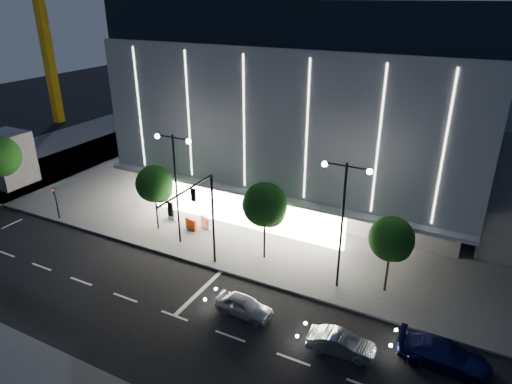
{
  "coord_description": "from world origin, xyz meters",
  "views": [
    {
      "loc": [
        17.01,
        -19.45,
        18.38
      ],
      "look_at": [
        2.92,
        7.73,
        5.0
      ],
      "focal_mm": 32.0,
      "sensor_mm": 36.0,
      "label": 1
    }
  ],
  "objects_px": {
    "traffic_mast": "(201,210)",
    "barrier_d": "(206,222)",
    "tree_mid": "(265,207)",
    "barrier_c": "(191,224)",
    "ped_signal_far": "(56,200)",
    "car_lead": "(244,306)",
    "tree_right": "(392,241)",
    "car_third": "(444,354)",
    "street_lamp_west": "(175,174)",
    "tree_left": "(155,186)",
    "street_lamp_east": "(343,209)",
    "car_second": "(341,344)",
    "barrier_b": "(172,214)"
  },
  "relations": [
    {
      "from": "tree_mid",
      "to": "car_lead",
      "type": "bearing_deg",
      "value": -74.86
    },
    {
      "from": "ped_signal_far",
      "to": "car_third",
      "type": "height_order",
      "value": "ped_signal_far"
    },
    {
      "from": "traffic_mast",
      "to": "car_third",
      "type": "height_order",
      "value": "traffic_mast"
    },
    {
      "from": "ped_signal_far",
      "to": "car_second",
      "type": "distance_m",
      "value": 27.49
    },
    {
      "from": "street_lamp_east",
      "to": "barrier_d",
      "type": "xyz_separation_m",
      "value": [
        -12.47,
        2.95,
        -5.31
      ]
    },
    {
      "from": "tree_right",
      "to": "street_lamp_west",
      "type": "bearing_deg",
      "value": -176.36
    },
    {
      "from": "car_third",
      "to": "barrier_d",
      "type": "xyz_separation_m",
      "value": [
        -19.75,
        7.08,
        -0.05
      ]
    },
    {
      "from": "street_lamp_east",
      "to": "street_lamp_west",
      "type": "bearing_deg",
      "value": 180.0
    },
    {
      "from": "street_lamp_west",
      "to": "tree_left",
      "type": "height_order",
      "value": "street_lamp_west"
    },
    {
      "from": "tree_mid",
      "to": "street_lamp_west",
      "type": "bearing_deg",
      "value": -171.74
    },
    {
      "from": "tree_mid",
      "to": "tree_right",
      "type": "xyz_separation_m",
      "value": [
        9.0,
        -0.0,
        -0.45
      ]
    },
    {
      "from": "tree_left",
      "to": "tree_mid",
      "type": "bearing_deg",
      "value": 0.0
    },
    {
      "from": "street_lamp_west",
      "to": "barrier_d",
      "type": "bearing_deg",
      "value": 79.76
    },
    {
      "from": "tree_mid",
      "to": "barrier_d",
      "type": "height_order",
      "value": "tree_mid"
    },
    {
      "from": "tree_left",
      "to": "barrier_c",
      "type": "relative_size",
      "value": 5.2
    },
    {
      "from": "ped_signal_far",
      "to": "barrier_d",
      "type": "bearing_deg",
      "value": 19.55
    },
    {
      "from": "car_lead",
      "to": "barrier_c",
      "type": "height_order",
      "value": "car_lead"
    },
    {
      "from": "street_lamp_west",
      "to": "car_third",
      "type": "xyz_separation_m",
      "value": [
        20.28,
        -4.13,
        -5.26
      ]
    },
    {
      "from": "tree_left",
      "to": "barrier_d",
      "type": "relative_size",
      "value": 5.2
    },
    {
      "from": "ped_signal_far",
      "to": "barrier_b",
      "type": "height_order",
      "value": "ped_signal_far"
    },
    {
      "from": "tree_right",
      "to": "car_second",
      "type": "distance_m",
      "value": 7.61
    },
    {
      "from": "car_second",
      "to": "barrier_b",
      "type": "xyz_separation_m",
      "value": [
        -18.14,
        8.75,
        0.03
      ]
    },
    {
      "from": "car_third",
      "to": "barrier_c",
      "type": "bearing_deg",
      "value": 71.98
    },
    {
      "from": "traffic_mast",
      "to": "car_third",
      "type": "relative_size",
      "value": 1.47
    },
    {
      "from": "traffic_mast",
      "to": "street_lamp_east",
      "type": "height_order",
      "value": "street_lamp_east"
    },
    {
      "from": "ped_signal_far",
      "to": "tree_right",
      "type": "bearing_deg",
      "value": 5.14
    },
    {
      "from": "street_lamp_west",
      "to": "traffic_mast",
      "type": "bearing_deg",
      "value": -33.65
    },
    {
      "from": "traffic_mast",
      "to": "barrier_c",
      "type": "xyz_separation_m",
      "value": [
        -4.37,
        4.74,
        -4.38
      ]
    },
    {
      "from": "car_third",
      "to": "tree_left",
      "type": "bearing_deg",
      "value": 76.22
    },
    {
      "from": "street_lamp_east",
      "to": "ped_signal_far",
      "type": "xyz_separation_m",
      "value": [
        -25.0,
        -1.5,
        -4.07
      ]
    },
    {
      "from": "tree_left",
      "to": "barrier_c",
      "type": "distance_m",
      "value": 4.4
    },
    {
      "from": "tree_mid",
      "to": "barrier_c",
      "type": "xyz_separation_m",
      "value": [
        -7.4,
        1.06,
        -3.68
      ]
    },
    {
      "from": "street_lamp_west",
      "to": "barrier_c",
      "type": "bearing_deg",
      "value": 100.16
    },
    {
      "from": "car_third",
      "to": "barrier_d",
      "type": "relative_size",
      "value": 4.37
    },
    {
      "from": "traffic_mast",
      "to": "car_lead",
      "type": "relative_size",
      "value": 1.89
    },
    {
      "from": "street_lamp_east",
      "to": "tree_right",
      "type": "bearing_deg",
      "value": 18.63
    },
    {
      "from": "barrier_b",
      "to": "car_lead",
      "type": "bearing_deg",
      "value": -12.74
    },
    {
      "from": "ped_signal_far",
      "to": "car_second",
      "type": "bearing_deg",
      "value": -9.0
    },
    {
      "from": "car_third",
      "to": "barrier_d",
      "type": "bearing_deg",
      "value": 68.99
    },
    {
      "from": "barrier_d",
      "to": "tree_mid",
      "type": "bearing_deg",
      "value": 1.84
    },
    {
      "from": "traffic_mast",
      "to": "car_third",
      "type": "bearing_deg",
      "value": -5.15
    },
    {
      "from": "car_lead",
      "to": "car_second",
      "type": "xyz_separation_m",
      "value": [
        6.37,
        -0.43,
        -0.02
      ]
    },
    {
      "from": "traffic_mast",
      "to": "tree_right",
      "type": "bearing_deg",
      "value": 17.02
    },
    {
      "from": "ped_signal_far",
      "to": "barrier_c",
      "type": "distance_m",
      "value": 12.23
    },
    {
      "from": "traffic_mast",
      "to": "barrier_d",
      "type": "distance_m",
      "value": 7.92
    },
    {
      "from": "street_lamp_east",
      "to": "tree_left",
      "type": "distance_m",
      "value": 16.12
    },
    {
      "from": "tree_mid",
      "to": "barrier_c",
      "type": "bearing_deg",
      "value": 171.88
    },
    {
      "from": "street_lamp_west",
      "to": "tree_left",
      "type": "relative_size",
      "value": 1.57
    },
    {
      "from": "traffic_mast",
      "to": "street_lamp_west",
      "type": "xyz_separation_m",
      "value": [
        -4.0,
        2.66,
        0.93
      ]
    },
    {
      "from": "street_lamp_east",
      "to": "car_third",
      "type": "distance_m",
      "value": 9.89
    }
  ]
}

